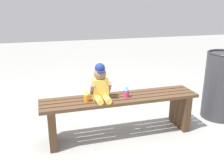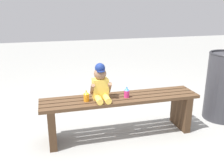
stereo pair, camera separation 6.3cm
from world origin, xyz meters
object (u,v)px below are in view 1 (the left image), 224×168
Objects in this scene: sippy_cup_right at (127,92)px; trash_bin at (222,85)px; child_figure at (101,84)px; park_bench at (120,109)px; sippy_cup_left at (86,96)px.

trash_bin is at bearing 4.79° from sippy_cup_right.
child_figure is 0.32m from sippy_cup_right.
child_figure is at bearing -176.89° from trash_bin.
sippy_cup_right is at bearing -24.12° from park_bench.
child_figure reaches higher than sippy_cup_right.
sippy_cup_right is 0.14× the size of trash_bin.
sippy_cup_left is (-0.16, -0.02, -0.12)m from child_figure.
trash_bin reaches higher than sippy_cup_right.
sippy_cup_left is 1.85m from trash_bin.
trash_bin reaches higher than park_bench.
sippy_cup_left is at bearing -171.42° from child_figure.
park_bench is 2.01× the size of trash_bin.
trash_bin is at bearing 3.11° from child_figure.
child_figure is 3.26× the size of sippy_cup_right.
child_figure is 1.70m from trash_bin.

